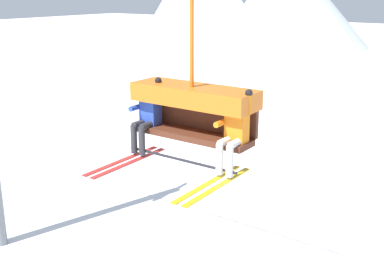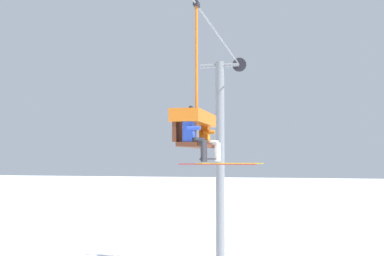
# 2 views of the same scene
# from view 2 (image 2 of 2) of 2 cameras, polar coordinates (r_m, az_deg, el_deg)

# --- Properties ---
(lift_tower_far) EXTENTS (0.36, 1.88, 8.49)m
(lift_tower_far) POSITION_cam_2_polar(r_m,az_deg,el_deg) (19.36, 3.40, -3.71)
(lift_tower_far) COLOR slate
(lift_tower_far) RESTS_ON ground_plane
(lift_cable) EXTENTS (17.09, 0.05, 0.05)m
(lift_cable) POSITION_cam_2_polar(r_m,az_deg,el_deg) (12.39, 0.81, 14.07)
(lift_cable) COLOR slate
(chairlift_chair) EXTENTS (2.12, 0.74, 3.86)m
(chairlift_chair) POSITION_cam_2_polar(r_m,az_deg,el_deg) (11.59, 0.19, 0.62)
(chairlift_chair) COLOR #512819
(skier_blue) EXTENTS (0.48, 1.70, 1.34)m
(skier_blue) POSITION_cam_2_polar(r_m,az_deg,el_deg) (10.70, 0.27, -0.69)
(skier_blue) COLOR #2847B7
(skier_orange) EXTENTS (0.48, 1.70, 1.34)m
(skier_orange) POSITION_cam_2_polar(r_m,az_deg,el_deg) (12.36, 2.05, -1.08)
(skier_orange) COLOR orange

